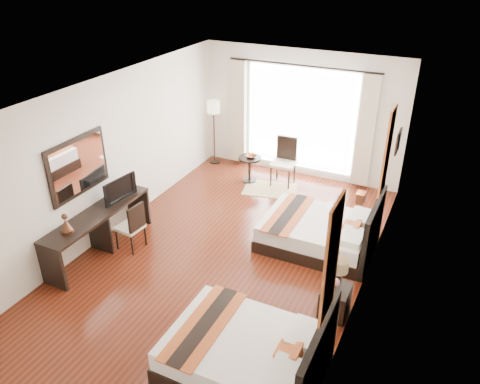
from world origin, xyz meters
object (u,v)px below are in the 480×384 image
at_px(floor_lamp, 214,111).
at_px(side_table, 250,169).
at_px(nightstand, 335,300).
at_px(television, 117,188).
at_px(window_chair, 283,170).
at_px(bed_far, 321,232).
at_px(vase, 335,286).
at_px(bed_near, 249,354).
at_px(console_desk, 100,232).
at_px(fruit_bowl, 251,156).
at_px(desk_chair, 132,234).
at_px(table_lamp, 340,267).

bearing_deg(floor_lamp, side_table, -25.61).
distance_m(nightstand, television, 4.08).
bearing_deg(television, window_chair, -22.64).
bearing_deg(side_table, bed_far, -38.96).
relative_size(bed_far, vase, 12.99).
xyz_separation_m(bed_near, bed_far, (-0.00, 3.01, 0.00)).
distance_m(floor_lamp, side_table, 1.64).
relative_size(console_desk, television, 3.09).
bearing_deg(floor_lamp, console_desk, -89.86).
bearing_deg(window_chair, bed_near, 14.03).
relative_size(vase, floor_lamp, 0.10).
height_order(bed_far, floor_lamp, floor_lamp).
bearing_deg(bed_near, fruit_bowl, 114.23).
bearing_deg(television, desk_chair, -113.87).
height_order(side_table, window_chair, window_chair).
relative_size(table_lamp, window_chair, 0.37).
distance_m(bed_near, console_desk, 3.57).
relative_size(vase, fruit_bowl, 0.66).
distance_m(vase, floor_lamp, 5.73).
relative_size(bed_near, bed_far, 1.00).
relative_size(side_table, fruit_bowl, 2.62).
bearing_deg(window_chair, floor_lamp, -102.71).
height_order(table_lamp, desk_chair, table_lamp).
bearing_deg(bed_far, bed_near, -89.91).
bearing_deg(desk_chair, console_desk, 41.75).
xyz_separation_m(nightstand, desk_chair, (-3.61, 0.09, 0.04)).
distance_m(desk_chair, window_chair, 3.74).
bearing_deg(table_lamp, desk_chair, 179.46).
relative_size(console_desk, desk_chair, 2.53).
bearing_deg(side_table, table_lamp, -48.81).
xyz_separation_m(side_table, fruit_bowl, (0.03, -0.00, 0.32)).
distance_m(console_desk, floor_lamp, 4.19).
bearing_deg(vase, desk_chair, 176.50).
bearing_deg(side_table, floor_lamp, 154.39).
distance_m(fruit_bowl, window_chair, 0.77).
distance_m(table_lamp, fruit_bowl, 4.30).
height_order(bed_near, floor_lamp, floor_lamp).
relative_size(nightstand, desk_chair, 0.54).
relative_size(table_lamp, vase, 2.62).
distance_m(television, desk_chair, 0.83).
height_order(television, floor_lamp, floor_lamp).
height_order(vase, side_table, vase).
height_order(console_desk, television, television).
bearing_deg(vase, bed_near, -117.02).
xyz_separation_m(nightstand, television, (-4.00, 0.33, 0.74)).
bearing_deg(window_chair, console_desk, -29.02).
height_order(nightstand, window_chair, window_chair).
xyz_separation_m(vase, television, (-4.01, 0.46, 0.39)).
height_order(table_lamp, television, television).
distance_m(bed_far, floor_lamp, 4.20).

